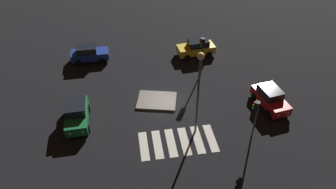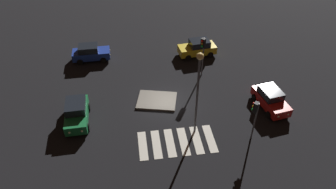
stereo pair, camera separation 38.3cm
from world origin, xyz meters
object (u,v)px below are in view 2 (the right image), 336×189
car_yellow (198,48)px  car_blue (91,53)px  traffic_light_east (255,112)px  street_lamp (198,82)px  traffic_island (157,100)px  traffic_light_north (203,48)px  car_red (271,99)px  car_green (77,112)px

car_yellow → car_blue: size_ratio=1.06×
car_blue → traffic_light_east: bearing=-46.8°
street_lamp → traffic_island: bearing=121.6°
traffic_island → car_yellow: (5.73, 7.85, 0.84)m
traffic_light_north → traffic_light_east: bearing=58.3°
car_blue → traffic_light_north: 13.06m
car_red → traffic_island: bearing=-111.4°
street_lamp → traffic_light_north: bearing=73.5°
car_blue → street_lamp: street_lamp is taller
car_red → traffic_light_east: bearing=-50.9°
car_yellow → traffic_light_east: bearing=90.4°
car_blue → traffic_light_north: (11.86, -4.89, 2.48)m
car_green → traffic_light_east: traffic_light_east is taller
traffic_light_east → street_lamp: (-4.52, 1.33, 2.49)m
traffic_light_north → car_blue: bearing=-66.5°
car_blue → traffic_light_east: traffic_light_east is taller
car_green → car_blue: car_green is taller
traffic_island → street_lamp: size_ratio=0.54×
car_green → traffic_island: bearing=101.1°
car_red → car_green: car_green is taller
car_red → car_green: (-17.88, 0.63, 0.03)m
car_yellow → street_lamp: bearing=70.5°
car_yellow → car_green: 16.20m
traffic_island → car_red: 10.79m
traffic_island → car_green: car_green is taller
car_red → traffic_light_north: (-5.29, 5.98, 2.47)m
traffic_island → car_yellow: size_ratio=0.95×
car_yellow → car_blue: car_yellow is taller
car_yellow → traffic_light_north: size_ratio=1.01×
car_yellow → car_green: size_ratio=1.01×
traffic_light_east → street_lamp: bearing=24.9°
car_blue → car_green: bearing=-94.9°
car_green → car_blue: bearing=174.2°
car_green → traffic_light_north: traffic_light_north is taller
car_green → street_lamp: size_ratio=0.57×
car_red → traffic_light_east: 5.19m
car_green → street_lamp: 11.46m
car_red → street_lamp: (-7.72, -2.24, 4.47)m
car_blue → traffic_light_east: (13.94, -14.44, 1.99)m
traffic_island → car_green: bearing=-167.2°
car_yellow → street_lamp: size_ratio=0.57×
car_red → car_yellow: bearing=-163.8°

